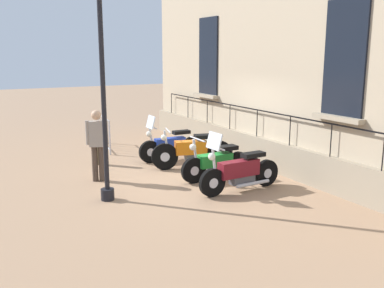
# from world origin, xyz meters

# --- Properties ---
(ground_plane) EXTENTS (60.00, 60.00, 0.00)m
(ground_plane) POSITION_xyz_m (0.00, 0.00, 0.00)
(ground_plane) COLOR #9E7A5B
(building_facade) EXTENTS (0.82, 12.52, 8.19)m
(building_facade) POSITION_xyz_m (-2.22, 0.00, 3.97)
(building_facade) COLOR tan
(building_facade) RESTS_ON ground_plane
(motorcycle_blue) EXTENTS (1.97, 0.54, 1.33)m
(motorcycle_blue) POSITION_xyz_m (-0.01, -1.62, 0.42)
(motorcycle_blue) COLOR black
(motorcycle_blue) RESTS_ON ground_plane
(motorcycle_orange) EXTENTS (2.15, 0.90, 1.06)m
(motorcycle_orange) POSITION_xyz_m (-0.14, -0.59, 0.46)
(motorcycle_orange) COLOR black
(motorcycle_orange) RESTS_ON ground_plane
(motorcycle_green) EXTENTS (1.89, 0.70, 1.07)m
(motorcycle_green) POSITION_xyz_m (-0.14, 0.63, 0.41)
(motorcycle_green) COLOR black
(motorcycle_green) RESTS_ON ground_plane
(motorcycle_maroon) EXTENTS (2.11, 0.58, 1.39)m
(motorcycle_maroon) POSITION_xyz_m (-0.12, 1.64, 0.45)
(motorcycle_maroon) COLOR black
(motorcycle_maroon) RESTS_ON ground_plane
(lamppost) EXTENTS (0.28, 0.98, 4.54)m
(lamppost) POSITION_xyz_m (2.64, 0.79, 3.04)
(lamppost) COLOR black
(lamppost) RESTS_ON ground_plane
(crowd_barrier) EXTENTS (0.27, 1.95, 1.05)m
(crowd_barrier) POSITION_xyz_m (1.20, -4.04, 0.56)
(crowd_barrier) COLOR #B7B7BF
(crowd_barrier) RESTS_ON ground_plane
(bollard) EXTENTS (0.19, 0.19, 0.99)m
(bollard) POSITION_xyz_m (1.97, -2.16, 0.50)
(bollard) COLOR brown
(bollard) RESTS_ON ground_plane
(pedestrian_standing) EXTENTS (0.50, 0.34, 1.72)m
(pedestrian_standing) POSITION_xyz_m (2.40, -0.63, 0.97)
(pedestrian_standing) COLOR #47382D
(pedestrian_standing) RESTS_ON ground_plane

